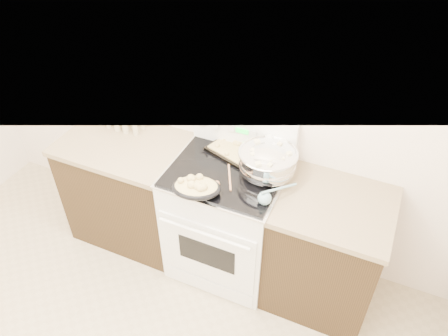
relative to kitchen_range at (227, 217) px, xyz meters
The scene contains 9 objects.
counter_left 0.83m from the kitchen_range, behind, with size 0.93×0.67×0.92m.
counter_right 0.73m from the kitchen_range, ahead, with size 0.73×0.67×0.92m.
kitchen_range is the anchor object (origin of this frame).
mixing_bowl 0.60m from the kitchen_range, 17.16° to the left, with size 0.39×0.39×0.23m.
roasting_pan 0.58m from the kitchen_range, 106.71° to the right, with size 0.36×0.30×0.12m.
baking_sheet 0.52m from the kitchen_range, 94.13° to the left, with size 0.46×0.39×0.06m.
wooden_spoon 0.48m from the kitchen_range, 82.67° to the right, with size 0.13×0.24×0.04m.
blue_ladle 0.62m from the kitchen_range, 28.38° to the right, with size 0.19×0.25×0.11m.
spice_jars 1.10m from the kitchen_range, behind, with size 0.39×0.15×0.13m.
Camera 1 is at (1.23, -0.62, 2.81)m, focal length 35.00 mm.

